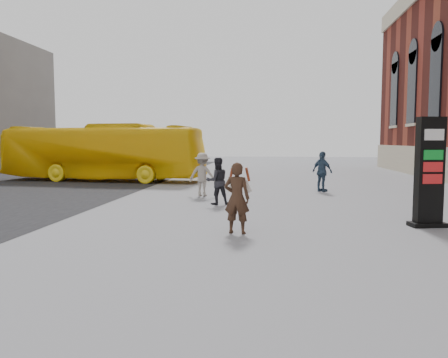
# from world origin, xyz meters

# --- Properties ---
(ground) EXTENTS (100.00, 100.00, 0.00)m
(ground) POSITION_xyz_m (0.00, 0.00, 0.00)
(ground) COLOR #9E9EA3
(info_pylon) EXTENTS (0.93, 0.59, 2.71)m
(info_pylon) POSITION_xyz_m (4.45, 1.98, 1.35)
(info_pylon) COLOR black
(info_pylon) RESTS_ON ground
(woman) EXTENTS (0.69, 0.64, 1.64)m
(woman) POSITION_xyz_m (-0.21, 0.68, 0.84)
(woman) COLOR #382516
(woman) RESTS_ON ground
(bus) EXTENTS (10.98, 3.59, 3.00)m
(bus) POSITION_xyz_m (-8.33, 13.26, 1.50)
(bus) COLOR yellow
(bus) RESTS_ON road
(pedestrian_a) EXTENTS (0.94, 0.85, 1.57)m
(pedestrian_a) POSITION_xyz_m (-1.22, 5.20, 0.79)
(pedestrian_a) COLOR #232328
(pedestrian_a) RESTS_ON ground
(pedestrian_b) EXTENTS (1.17, 0.80, 1.67)m
(pedestrian_b) POSITION_xyz_m (-2.05, 7.35, 0.83)
(pedestrian_b) COLOR gray
(pedestrian_b) RESTS_ON ground
(pedestrian_c) EXTENTS (0.98, 1.00, 1.69)m
(pedestrian_c) POSITION_xyz_m (2.71, 9.36, 0.85)
(pedestrian_c) COLOR #31465D
(pedestrian_c) RESTS_ON ground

